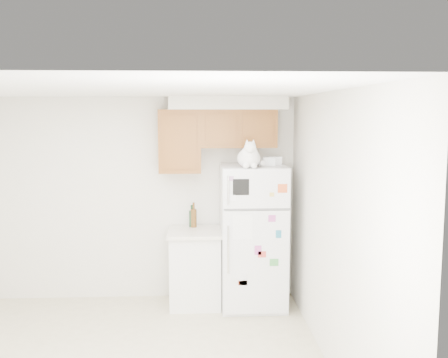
{
  "coord_description": "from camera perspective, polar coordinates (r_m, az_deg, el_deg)",
  "views": [
    {
      "loc": [
        0.69,
        -4.45,
        2.31
      ],
      "look_at": [
        1.01,
        1.55,
        1.55
      ],
      "focal_mm": 42.0,
      "sensor_mm": 36.0,
      "label": 1
    }
  ],
  "objects": [
    {
      "name": "bottle_amber",
      "position": [
        6.41,
        -3.32,
        -3.92
      ],
      "size": [
        0.07,
        0.07,
        0.31
      ],
      "primitive_type": null,
      "color": "#593814",
      "rests_on": "base_counter"
    },
    {
      "name": "bottle_green",
      "position": [
        6.44,
        -3.54,
        -4.03
      ],
      "size": [
        0.06,
        0.06,
        0.27
      ],
      "primitive_type": null,
      "color": "#19381E",
      "rests_on": "base_counter"
    },
    {
      "name": "refrigerator",
      "position": [
        6.26,
        3.19,
        -6.27
      ],
      "size": [
        0.76,
        0.78,
        1.7
      ],
      "color": "silver",
      "rests_on": "ground_plane"
    },
    {
      "name": "storage_box_front",
      "position": [
        6.14,
        4.99,
        1.9
      ],
      "size": [
        0.17,
        0.15,
        0.09
      ],
      "primitive_type": "cube",
      "rotation": [
        0.0,
        0.0,
        -0.26
      ],
      "color": "white",
      "rests_on": "refrigerator"
    },
    {
      "name": "storage_box_back",
      "position": [
        6.18,
        5.33,
        1.98
      ],
      "size": [
        0.21,
        0.17,
        0.1
      ],
      "primitive_type": "cube",
      "rotation": [
        0.0,
        0.0,
        0.24
      ],
      "color": "white",
      "rests_on": "refrigerator"
    },
    {
      "name": "base_counter",
      "position": [
        6.4,
        -3.15,
        -9.58
      ],
      "size": [
        0.64,
        0.64,
        0.92
      ],
      "color": "white",
      "rests_on": "ground_plane"
    },
    {
      "name": "cat",
      "position": [
        5.86,
        2.77,
        2.43
      ],
      "size": [
        0.32,
        0.47,
        0.33
      ],
      "color": "white",
      "rests_on": "refrigerator"
    },
    {
      "name": "room_shell",
      "position": [
        4.77,
        -9.89,
        -0.57
      ],
      "size": [
        3.84,
        4.04,
        2.52
      ],
      "color": "silver",
      "rests_on": "ground_plane"
    }
  ]
}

